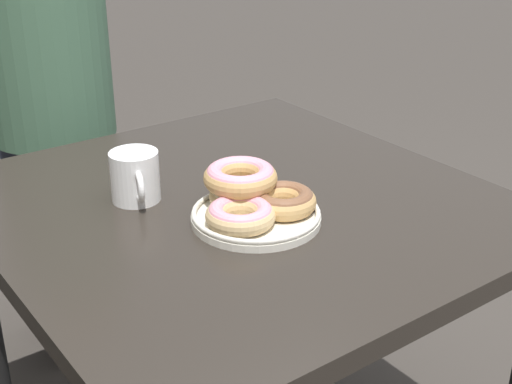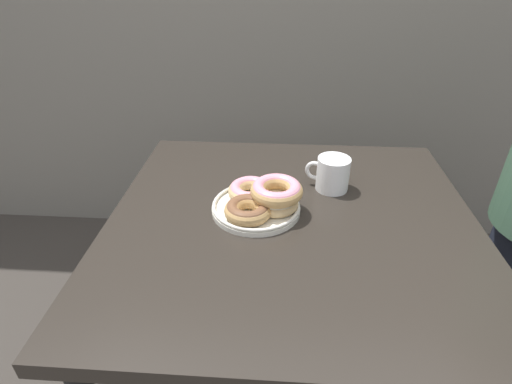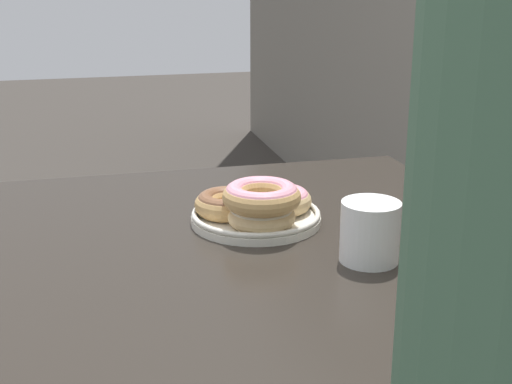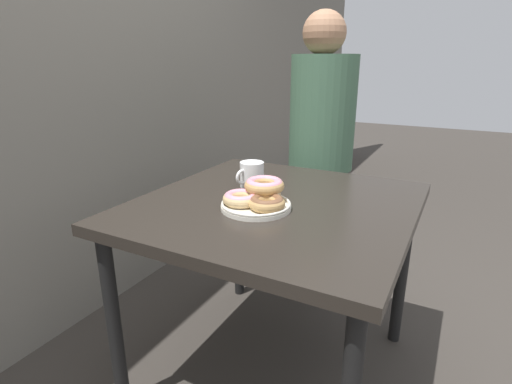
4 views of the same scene
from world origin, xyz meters
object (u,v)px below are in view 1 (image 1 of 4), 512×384
(donut_plate, at_px, (252,200))
(coffee_mug, at_px, (135,176))
(person_figure, at_px, (48,98))
(dining_table, at_px, (239,235))

(donut_plate, distance_m, coffee_mug, 0.24)
(donut_plate, relative_size, person_figure, 0.18)
(dining_table, height_order, person_figure, person_figure)
(dining_table, bearing_deg, person_figure, 6.92)
(dining_table, relative_size, coffee_mug, 7.55)
(dining_table, xyz_separation_m, coffee_mug, (0.12, 0.16, 0.13))
(dining_table, relative_size, donut_plate, 3.67)
(donut_plate, relative_size, coffee_mug, 2.05)
(coffee_mug, distance_m, person_figure, 0.64)
(coffee_mug, bearing_deg, person_figure, -6.43)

